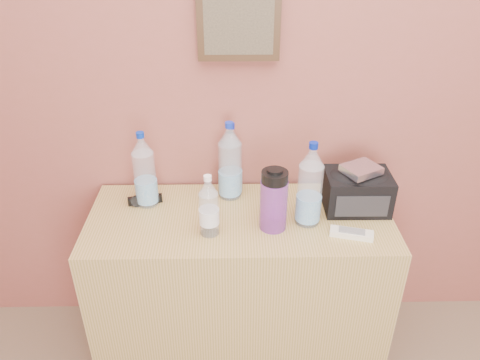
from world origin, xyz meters
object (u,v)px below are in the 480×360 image
Objects in this scene: pet_large_c at (230,165)px; toiletry_bag at (357,189)px; pet_large_d at (310,189)px; foil_packet at (361,169)px; ac_remote at (352,233)px; pet_large_b at (231,164)px; sunglasses at (145,200)px; pet_small at (209,209)px; nalgene_bottle at (274,199)px; dresser at (240,287)px; pet_large_a at (145,173)px.

pet_large_c is 1.32× the size of toiletry_bag.
pet_large_d is 2.58× the size of foil_packet.
pet_large_d is at bearing 163.01° from ac_remote.
pet_large_b is 0.37m from sunglasses.
sunglasses is (-0.34, -0.06, -0.13)m from pet_large_c.
nalgene_bottle reaches higher than pet_small.
sunglasses is 0.84m from toiletry_bag.
pet_large_b is 1.29× the size of nalgene_bottle.
toiletry_bag is (0.05, 0.19, 0.07)m from ac_remote.
dresser is 8.65× the size of sunglasses.
pet_large_b reaches higher than dresser.
pet_small is at bearing -166.19° from foil_packet.
pet_large_d is 0.23m from toiletry_bag.
nalgene_bottle is (0.49, -0.17, -0.02)m from pet_large_a.
pet_large_b is 1.31× the size of pet_small.
foil_packet is at bearing -16.13° from sunglasses.
nalgene_bottle is 0.31m from ac_remote.
pet_large_a reaches higher than foil_packet.
pet_large_a reaches higher than sunglasses.
pet_large_c is 0.27m from pet_small.
pet_small is at bearing -168.37° from ac_remote.
nalgene_bottle is at bearing 8.04° from pet_small.
pet_large_b reaches higher than ac_remote.
pet_large_c is at bearing -2.84° from sunglasses.
pet_large_b is at bearing 11.35° from pet_large_a.
pet_small is 0.24m from nalgene_bottle.
pet_large_c is at bearing 162.12° from ac_remote.
toiletry_bag is 1.93× the size of foil_packet.
pet_large_a is 0.82m from ac_remote.
sunglasses is at bearing -170.82° from pet_large_c.
dresser is at bearing 151.40° from nalgene_bottle.
pet_large_c reaches higher than pet_large_b.
dresser is 0.63m from pet_large_a.
dresser is 4.87× the size of pet_small.
ac_remote is 0.62× the size of toiletry_bag.
foil_packet is (0.49, -0.13, 0.04)m from pet_large_b.
pet_small is (-0.37, -0.06, -0.04)m from pet_large_d.
pet_large_c is 1.36× the size of pet_small.
pet_small reaches higher than dresser.
ac_remote is 0.25m from foil_packet.
foil_packet is at bearing 5.09° from dresser.
sunglasses is (-0.27, 0.20, -0.09)m from pet_small.
pet_small is (-0.08, -0.27, -0.03)m from pet_large_b.
sunglasses is (-0.01, -0.00, -0.12)m from pet_large_a.
pet_large_b is 1.27× the size of toiletry_bag.
pet_large_d is 1.34× the size of toiletry_bag.
nalgene_bottle is at bearing -19.02° from pet_large_a.
pet_large_c is (0.33, 0.05, 0.01)m from pet_large_a.
pet_small is at bearing -106.20° from pet_large_c.
pet_large_b is 0.35m from pet_large_d.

